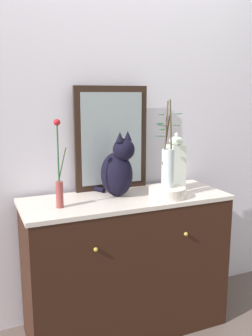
# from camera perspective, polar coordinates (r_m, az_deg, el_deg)

# --- Properties ---
(ground_plane) EXTENTS (6.00, 6.00, 0.00)m
(ground_plane) POSITION_cam_1_polar(r_m,az_deg,el_deg) (2.62, 0.00, -23.27)
(ground_plane) COLOR brown
(wall_back) EXTENTS (4.40, 0.08, 2.60)m
(wall_back) POSITION_cam_1_polar(r_m,az_deg,el_deg) (2.45, -2.89, 6.91)
(wall_back) COLOR silver
(wall_back) RESTS_ON ground_plane
(sideboard) EXTENTS (1.26, 0.49, 0.88)m
(sideboard) POSITION_cam_1_polar(r_m,az_deg,el_deg) (2.40, 0.00, -14.62)
(sideboard) COLOR black
(sideboard) RESTS_ON ground_plane
(mirror_leaning) EXTENTS (0.49, 0.03, 0.67)m
(mirror_leaning) POSITION_cam_1_polar(r_m,az_deg,el_deg) (2.37, -2.26, 4.56)
(mirror_leaning) COLOR black
(mirror_leaning) RESTS_ON sideboard
(cat_sitting) EXTENTS (0.27, 0.38, 0.40)m
(cat_sitting) POSITION_cam_1_polar(r_m,az_deg,el_deg) (2.22, -1.29, -0.20)
(cat_sitting) COLOR black
(cat_sitting) RESTS_ON sideboard
(vase_slim_green) EXTENTS (0.07, 0.04, 0.49)m
(vase_slim_green) POSITION_cam_1_polar(r_m,az_deg,el_deg) (2.04, -10.31, -2.07)
(vase_slim_green) COLOR brown
(vase_slim_green) RESTS_ON sideboard
(bowl_porcelain) EXTENTS (0.22, 0.22, 0.06)m
(bowl_porcelain) POSITION_cam_1_polar(r_m,az_deg,el_deg) (2.24, 6.38, -3.76)
(bowl_porcelain) COLOR silver
(bowl_porcelain) RESTS_ON sideboard
(vase_glass_clear) EXTENTS (0.16, 0.17, 0.52)m
(vase_glass_clear) POSITION_cam_1_polar(r_m,az_deg,el_deg) (2.20, 6.44, 0.70)
(vase_glass_clear) COLOR silver
(vase_glass_clear) RESTS_ON bowl_porcelain
(jar_lidded_porcelain) EXTENTS (0.10, 0.10, 0.37)m
(jar_lidded_porcelain) POSITION_cam_1_polar(r_m,az_deg,el_deg) (2.40, 7.68, 0.65)
(jar_lidded_porcelain) COLOR white
(jar_lidded_porcelain) RESTS_ON sideboard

